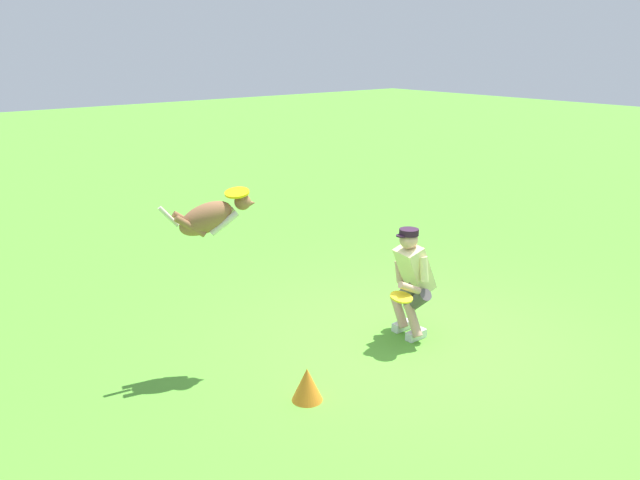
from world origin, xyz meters
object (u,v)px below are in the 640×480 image
object	(u,v)px
person	(412,278)
training_cone	(307,384)
frisbee_flying	(237,193)
dog	(210,217)
frisbee_held	(401,297)

from	to	relation	value
person	training_cone	bearing A→B (deg)	23.31
person	frisbee_flying	size ratio (longest dim) A/B	5.15
person	dog	world-z (taller)	dog
training_cone	person	bearing A→B (deg)	-167.97
training_cone	dog	bearing A→B (deg)	-78.82
person	training_cone	xyz separation A→B (m)	(1.83, 0.39, -0.53)
dog	training_cone	bearing A→B (deg)	-59.08
frisbee_flying	training_cone	size ratio (longest dim) A/B	0.75
frisbee_flying	frisbee_held	distance (m)	2.13
person	frisbee_flying	xyz separation A→B (m)	(1.81, -0.77, 1.13)
person	frisbee_flying	bearing A→B (deg)	-11.92
person	dog	xyz separation A→B (m)	(2.07, -0.87, 0.90)
person	frisbee_held	xyz separation A→B (m)	(0.34, 0.18, -0.09)
person	training_cone	size ratio (longest dim) A/B	3.87
frisbee_flying	training_cone	xyz separation A→B (m)	(0.02, 1.16, -1.66)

